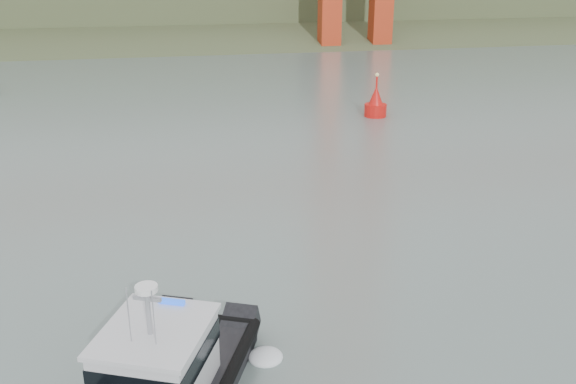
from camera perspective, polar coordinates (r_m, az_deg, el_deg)
The scene contains 2 objects.
ground at distance 26.41m, azimuth 5.63°, elevation -12.44°, with size 400.00×400.00×0.00m, color slate.
nav_buoy at distance 59.11m, azimuth 7.80°, elevation 7.73°, with size 2.01×2.01×4.18m.
Camera 1 is at (-6.57, -21.05, 14.53)m, focal length 40.00 mm.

